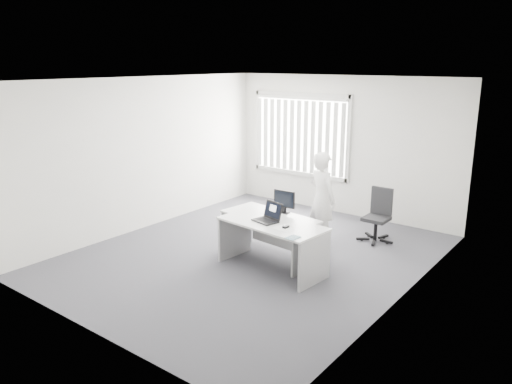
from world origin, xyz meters
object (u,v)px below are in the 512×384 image
Objects in this scene: desk_far at (270,227)px; person at (322,199)px; desk_near at (272,236)px; office_chair at (377,225)px; laptop at (265,213)px; monitor at (284,202)px.

desk_far is 1.01× the size of person.
person is at bearing 93.69° from desk_near.
laptop is at bearing -110.61° from office_chair.
desk_far is 0.56m from laptop.
laptop is at bearing -56.55° from desk_far.
desk_near reaches higher than desk_far.
laptop is (-0.84, -2.17, 0.59)m from office_chair.
office_chair is 1.15m from person.
desk_far is 1.74× the size of office_chair.
office_chair is at bearing 54.45° from monitor.
person is (0.04, 1.38, 0.27)m from desk_near.
person is 4.35× the size of monitor.
monitor is at bearing 111.30° from laptop.
desk_near is at bearing -108.29° from office_chair.
office_chair is 2.51× the size of monitor.
desk_near is 1.04× the size of desk_far.
person reaches higher than laptop.
desk_near is 1.81× the size of office_chair.
monitor is (-0.20, 0.61, 0.36)m from desk_near.
laptop is 0.64m from monitor.
person is at bearing 68.22° from monitor.
person reaches higher than office_chair.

